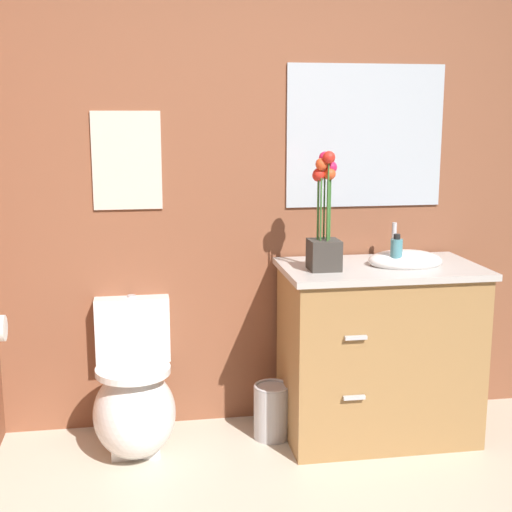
{
  "coord_description": "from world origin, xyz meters",
  "views": [
    {
      "loc": [
        -0.6,
        -1.74,
        1.55
      ],
      "look_at": [
        -0.09,
        1.34,
        0.93
      ],
      "focal_mm": 49.61,
      "sensor_mm": 36.0,
      "label": 1
    }
  ],
  "objects": [
    {
      "name": "wall_back",
      "position": [
        0.2,
        1.72,
        1.25
      ],
      "size": [
        4.03,
        0.05,
        2.5
      ],
      "primitive_type": "cube",
      "color": "brown",
      "rests_on": "ground_plane"
    },
    {
      "name": "toilet",
      "position": [
        -0.65,
        1.42,
        0.24
      ],
      "size": [
        0.38,
        0.59,
        0.69
      ],
      "color": "white",
      "rests_on": "ground_plane"
    },
    {
      "name": "vanity_cabinet",
      "position": [
        0.52,
        1.39,
        0.44
      ],
      "size": [
        0.94,
        0.56,
        1.03
      ],
      "color": "#9E7242",
      "rests_on": "ground_plane"
    },
    {
      "name": "flower_vase",
      "position": [
        0.23,
        1.35,
        1.06
      ],
      "size": [
        0.14,
        0.14,
        0.55
      ],
      "color": "#38332D",
      "rests_on": "vanity_cabinet"
    },
    {
      "name": "soap_bottle",
      "position": [
        0.57,
        1.33,
        0.92
      ],
      "size": [
        0.06,
        0.06,
        0.16
      ],
      "color": "teal",
      "rests_on": "vanity_cabinet"
    },
    {
      "name": "trash_bin",
      "position": [
        0.01,
        1.43,
        0.14
      ],
      "size": [
        0.18,
        0.18,
        0.27
      ],
      "color": "#B7B7BC",
      "rests_on": "ground_plane"
    },
    {
      "name": "wall_poster",
      "position": [
        -0.65,
        1.69,
        1.34
      ],
      "size": [
        0.33,
        0.01,
        0.46
      ],
      "primitive_type": "cube",
      "color": "beige"
    },
    {
      "name": "wall_mirror",
      "position": [
        0.52,
        1.69,
        1.45
      ],
      "size": [
        0.8,
        0.01,
        0.7
      ],
      "primitive_type": "cube",
      "color": "#B2BCC6"
    }
  ]
}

